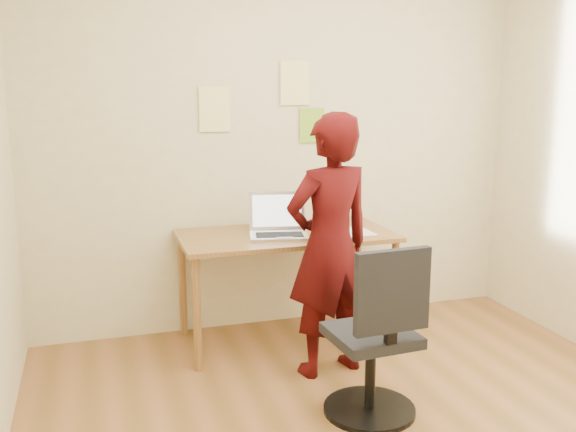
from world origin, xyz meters
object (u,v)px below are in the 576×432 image
object	(u,v)px
phone	(331,237)
office_chair	(377,345)
desk	(286,246)
laptop	(278,227)
person	(330,246)

from	to	relation	value
phone	office_chair	world-z (taller)	office_chair
desk	laptop	world-z (taller)	laptop
laptop	phone	xyz separation A→B (m)	(0.30, -0.18, -0.05)
desk	laptop	xyz separation A→B (m)	(-0.06, -0.03, 0.14)
desk	person	xyz separation A→B (m)	(0.10, -0.54, 0.12)
office_chair	person	bearing A→B (deg)	89.73
desk	phone	bearing A→B (deg)	-41.93
office_chair	desk	bearing A→B (deg)	93.06
laptop	desk	bearing A→B (deg)	34.34
desk	person	distance (m)	0.56
person	desk	bearing A→B (deg)	-91.83
desk	person	world-z (taller)	person
phone	person	world-z (taller)	person
person	laptop	bearing A→B (deg)	-84.73
desk	office_chair	xyz separation A→B (m)	(0.13, -1.13, -0.25)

